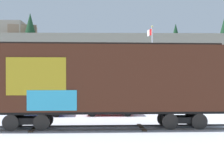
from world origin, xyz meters
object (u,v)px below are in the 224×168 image
Objects in this scene: freight_car at (106,80)px; flagpole at (151,59)px; parked_car_blue at (38,106)px; parked_car_red at (109,105)px.

flagpole is (4.36, 11.41, 2.09)m from freight_car.
freight_car reaches higher than parked_car_blue.
parked_car_red is at bearing 4.44° from parked_car_blue.
freight_car is 6.97m from parked_car_red.
flagpole is at bearing 27.85° from parked_car_blue.
freight_car is 3.26× the size of parked_car_blue.
parked_car_blue is at bearing -175.56° from parked_car_red.
parked_car_blue is (-5.44, 6.23, -2.03)m from freight_car.
parked_car_red is (0.23, 6.67, -2.03)m from freight_car.
flagpole is 1.82× the size of parked_car_blue.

